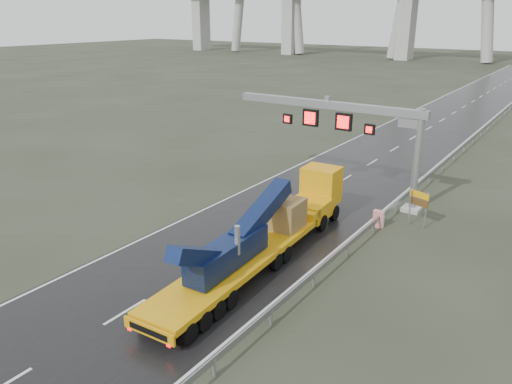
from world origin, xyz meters
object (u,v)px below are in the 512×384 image
Objects in this scene: exit_sign_pair at (419,202)px; striped_barrier at (378,219)px; sign_gantry at (353,124)px; heavy_haul_truck at (274,226)px.

striped_barrier is at bearing -123.74° from exit_sign_pair.
sign_gantry is at bearing 130.48° from striped_barrier.
sign_gantry reaches higher than heavy_haul_truck.
striped_barrier is at bearing -45.71° from sign_gantry.
sign_gantry is 13.14× the size of striped_barrier.
heavy_haul_truck reaches higher than exit_sign_pair.
exit_sign_pair is 2.16× the size of striped_barrier.
exit_sign_pair is at bearing -23.09° from sign_gantry.
heavy_haul_truck is 15.83× the size of striped_barrier.
heavy_haul_truck is at bearing -88.88° from sign_gantry.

